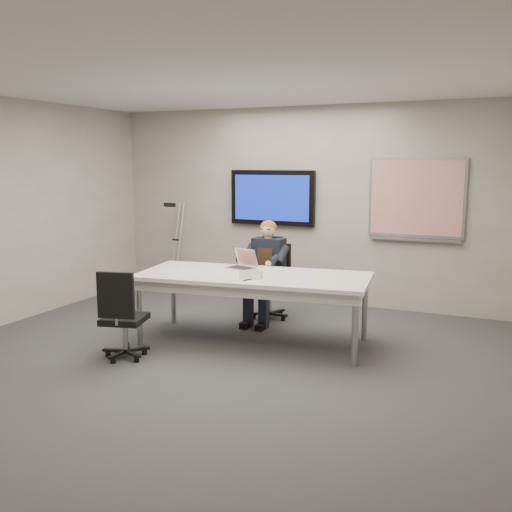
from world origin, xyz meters
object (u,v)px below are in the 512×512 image
at_px(office_chair_far, 271,295).
at_px(laptop, 243,263).
at_px(office_chair_near, 123,331).
at_px(conference_table, 253,282).
at_px(seated_person, 263,282).

bearing_deg(office_chair_far, laptop, -86.96).
height_order(office_chair_near, laptop, laptop).
height_order(conference_table, office_chair_near, office_chair_near).
relative_size(conference_table, office_chair_far, 2.74).
bearing_deg(office_chair_far, conference_table, -71.87).
xyz_separation_m(conference_table, seated_person, (-0.22, 0.79, -0.18)).
bearing_deg(seated_person, conference_table, -72.59).
bearing_deg(office_chair_near, conference_table, -148.42).
relative_size(conference_table, office_chair_near, 2.82).
bearing_deg(seated_person, office_chair_near, -110.99).
distance_m(conference_table, laptop, 0.41).
xyz_separation_m(seated_person, laptop, (-0.04, -0.51, 0.32)).
relative_size(office_chair_near, laptop, 2.46).
bearing_deg(conference_table, laptop, 125.15).
bearing_deg(laptop, office_chair_near, -100.79).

